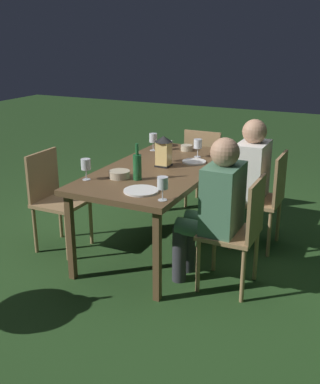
{
  "coord_description": "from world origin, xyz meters",
  "views": [
    {
      "loc": [
        3.51,
        1.68,
        1.86
      ],
      "look_at": [
        0.0,
        0.0,
        0.52
      ],
      "focal_mm": 44.07,
      "sensor_mm": 36.0,
      "label": 1
    }
  ],
  "objects": [
    {
      "name": "wine_glass_e",
      "position": [
        0.74,
        0.37,
        0.86
      ],
      "size": [
        0.08,
        0.08,
        0.17
      ],
      "color": "silver",
      "rests_on": "dining_table"
    },
    {
      "name": "wine_glass_c",
      "position": [
        -0.47,
        0.16,
        0.86
      ],
      "size": [
        0.08,
        0.08,
        0.17
      ],
      "color": "silver",
      "rests_on": "dining_table"
    },
    {
      "name": "chair_head_near",
      "position": [
        -1.14,
        0.0,
        0.49
      ],
      "size": [
        0.4,
        0.42,
        0.87
      ],
      "color": "#9E7A51",
      "rests_on": "ground"
    },
    {
      "name": "plate_b",
      "position": [
        0.64,
        0.15,
        0.75
      ],
      "size": [
        0.26,
        0.26,
        0.01
      ],
      "primitive_type": "cylinder",
      "color": "white",
      "rests_on": "dining_table"
    },
    {
      "name": "wine_glass_d",
      "position": [
        -0.19,
        -0.04,
        0.86
      ],
      "size": [
        0.08,
        0.08,
        0.17
      ],
      "color": "silver",
      "rests_on": "dining_table"
    },
    {
      "name": "green_bottle_on_table",
      "position": [
        0.39,
        -0.01,
        0.85
      ],
      "size": [
        0.07,
        0.07,
        0.29
      ],
      "color": "#1E5B2D",
      "rests_on": "dining_table"
    },
    {
      "name": "ground_plane",
      "position": [
        0.0,
        0.0,
        0.0
      ],
      "size": [
        16.0,
        16.0,
        0.0
      ],
      "primitive_type": "plane",
      "color": "#26471E"
    },
    {
      "name": "plate_a",
      "position": [
        -0.27,
        0.2,
        0.75
      ],
      "size": [
        0.21,
        0.21,
        0.01
      ],
      "primitive_type": "cylinder",
      "color": "white",
      "rests_on": "dining_table"
    },
    {
      "name": "bowl_olives",
      "position": [
        0.41,
        -0.16,
        0.78
      ],
      "size": [
        0.17,
        0.17,
        0.06
      ],
      "color": "#BCAD8E",
      "rests_on": "dining_table"
    },
    {
      "name": "wine_glass_b",
      "position": [
        0.57,
        -0.37,
        0.86
      ],
      "size": [
        0.08,
        0.08,
        0.17
      ],
      "color": "silver",
      "rests_on": "dining_table"
    },
    {
      "name": "chair_side_right_b",
      "position": [
        0.4,
        0.83,
        0.49
      ],
      "size": [
        0.42,
        0.4,
        0.87
      ],
      "color": "#9E7A51",
      "rests_on": "ground"
    },
    {
      "name": "lantern_centerpiece",
      "position": [
        -0.05,
        0.01,
        0.89
      ],
      "size": [
        0.15,
        0.15,
        0.27
      ],
      "color": "black",
      "rests_on": "dining_table"
    },
    {
      "name": "chair_side_right_a",
      "position": [
        -0.4,
        0.83,
        0.49
      ],
      "size": [
        0.42,
        0.4,
        0.87
      ],
      "color": "#9E7A51",
      "rests_on": "ground"
    },
    {
      "name": "chair_side_left_b",
      "position": [
        0.4,
        -0.83,
        0.49
      ],
      "size": [
        0.42,
        0.4,
        0.87
      ],
      "color": "#9E7A51",
      "rests_on": "ground"
    },
    {
      "name": "bowl_salad",
      "position": [
        -0.75,
        -0.31,
        0.77
      ],
      "size": [
        0.16,
        0.16,
        0.05
      ],
      "color": "silver",
      "rests_on": "dining_table"
    },
    {
      "name": "bowl_bread",
      "position": [
        -0.65,
        -0.02,
        0.77
      ],
      "size": [
        0.12,
        0.12,
        0.06
      ],
      "color": "#BCAD8E",
      "rests_on": "dining_table"
    },
    {
      "name": "dining_table",
      "position": [
        0.0,
        0.0,
        0.69
      ],
      "size": [
        1.77,
        0.88,
        0.74
      ],
      "color": "brown",
      "rests_on": "ground"
    },
    {
      "name": "person_in_green",
      "position": [
        0.4,
        0.64,
        0.64
      ],
      "size": [
        0.38,
        0.47,
        1.15
      ],
      "color": "#4C7A5B",
      "rests_on": "ground"
    },
    {
      "name": "wine_glass_a",
      "position": [
        -0.52,
        -0.32,
        0.86
      ],
      "size": [
        0.08,
        0.08,
        0.17
      ],
      "color": "silver",
      "rests_on": "dining_table"
    },
    {
      "name": "person_in_cream",
      "position": [
        -0.4,
        0.64,
        0.64
      ],
      "size": [
        0.38,
        0.47,
        1.15
      ],
      "color": "white",
      "rests_on": "ground"
    }
  ]
}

